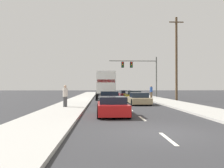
{
  "coord_description": "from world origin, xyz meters",
  "views": [
    {
      "loc": [
        -2.29,
        -8.88,
        1.8
      ],
      "look_at": [
        -0.99,
        19.19,
        2.09
      ],
      "focal_mm": 37.09,
      "sensor_mm": 36.0,
      "label": 1
    }
  ],
  "objects_px": {
    "box_truck": "(105,84)",
    "utility_pole_mid": "(176,58)",
    "car_yellow": "(133,96)",
    "pedestrian_mid_block": "(65,96)",
    "pedestrian_near_corner": "(151,92)",
    "traffic_signal_mast": "(137,68)",
    "car_red": "(112,107)",
    "car_black": "(109,99)",
    "car_tan": "(139,99)",
    "car_maroon": "(126,94)"
  },
  "relations": [
    {
      "from": "box_truck",
      "to": "utility_pole_mid",
      "type": "relative_size",
      "value": 0.75
    },
    {
      "from": "car_yellow",
      "to": "pedestrian_mid_block",
      "type": "relative_size",
      "value": 2.63
    },
    {
      "from": "pedestrian_near_corner",
      "to": "box_truck",
      "type": "bearing_deg",
      "value": -163.96
    },
    {
      "from": "traffic_signal_mast",
      "to": "pedestrian_near_corner",
      "type": "height_order",
      "value": "traffic_signal_mast"
    },
    {
      "from": "car_red",
      "to": "utility_pole_mid",
      "type": "height_order",
      "value": "utility_pole_mid"
    },
    {
      "from": "car_black",
      "to": "car_yellow",
      "type": "relative_size",
      "value": 0.9
    },
    {
      "from": "car_yellow",
      "to": "utility_pole_mid",
      "type": "xyz_separation_m",
      "value": [
        5.34,
        -0.91,
        4.8
      ]
    },
    {
      "from": "box_truck",
      "to": "traffic_signal_mast",
      "type": "xyz_separation_m",
      "value": [
        5.45,
        7.0,
        2.82
      ]
    },
    {
      "from": "car_red",
      "to": "car_yellow",
      "type": "relative_size",
      "value": 0.88
    },
    {
      "from": "car_tan",
      "to": "traffic_signal_mast",
      "type": "relative_size",
      "value": 0.56
    },
    {
      "from": "car_black",
      "to": "traffic_signal_mast",
      "type": "relative_size",
      "value": 0.52
    },
    {
      "from": "pedestrian_mid_block",
      "to": "car_red",
      "type": "bearing_deg",
      "value": -52.51
    },
    {
      "from": "car_maroon",
      "to": "car_yellow",
      "type": "distance_m",
      "value": 6.37
    },
    {
      "from": "car_red",
      "to": "car_tan",
      "type": "bearing_deg",
      "value": 70.78
    },
    {
      "from": "car_maroon",
      "to": "traffic_signal_mast",
      "type": "bearing_deg",
      "value": 50.55
    },
    {
      "from": "car_tan",
      "to": "utility_pole_mid",
      "type": "distance_m",
      "value": 9.21
    },
    {
      "from": "car_yellow",
      "to": "pedestrian_mid_block",
      "type": "height_order",
      "value": "pedestrian_mid_block"
    },
    {
      "from": "pedestrian_mid_block",
      "to": "utility_pole_mid",
      "type": "bearing_deg",
      "value": 37.56
    },
    {
      "from": "car_red",
      "to": "car_maroon",
      "type": "bearing_deg",
      "value": 81.83
    },
    {
      "from": "utility_pole_mid",
      "to": "pedestrian_near_corner",
      "type": "bearing_deg",
      "value": 113.6
    },
    {
      "from": "car_maroon",
      "to": "utility_pole_mid",
      "type": "relative_size",
      "value": 0.44
    },
    {
      "from": "traffic_signal_mast",
      "to": "box_truck",
      "type": "bearing_deg",
      "value": -127.86
    },
    {
      "from": "box_truck",
      "to": "traffic_signal_mast",
      "type": "height_order",
      "value": "traffic_signal_mast"
    },
    {
      "from": "car_maroon",
      "to": "pedestrian_near_corner",
      "type": "xyz_separation_m",
      "value": [
        3.5,
        -2.41,
        0.48
      ]
    },
    {
      "from": "car_tan",
      "to": "pedestrian_mid_block",
      "type": "height_order",
      "value": "pedestrian_mid_block"
    },
    {
      "from": "car_tan",
      "to": "pedestrian_mid_block",
      "type": "xyz_separation_m",
      "value": [
        -6.68,
        -4.04,
        0.49
      ]
    },
    {
      "from": "car_yellow",
      "to": "pedestrian_mid_block",
      "type": "bearing_deg",
      "value": -123.94
    },
    {
      "from": "car_black",
      "to": "pedestrian_near_corner",
      "type": "xyz_separation_m",
      "value": [
        6.52,
        11.18,
        0.43
      ]
    },
    {
      "from": "car_yellow",
      "to": "traffic_signal_mast",
      "type": "distance_m",
      "value": 10.18
    },
    {
      "from": "pedestrian_near_corner",
      "to": "pedestrian_mid_block",
      "type": "distance_m",
      "value": 17.61
    },
    {
      "from": "traffic_signal_mast",
      "to": "car_maroon",
      "type": "bearing_deg",
      "value": -129.45
    },
    {
      "from": "box_truck",
      "to": "car_maroon",
      "type": "distance_m",
      "value": 5.65
    },
    {
      "from": "box_truck",
      "to": "pedestrian_near_corner",
      "type": "height_order",
      "value": "box_truck"
    },
    {
      "from": "car_yellow",
      "to": "car_tan",
      "type": "height_order",
      "value": "car_yellow"
    },
    {
      "from": "car_yellow",
      "to": "traffic_signal_mast",
      "type": "xyz_separation_m",
      "value": [
        1.89,
        9.02,
        4.34
      ]
    },
    {
      "from": "car_maroon",
      "to": "pedestrian_mid_block",
      "type": "distance_m",
      "value": 18.06
    },
    {
      "from": "car_black",
      "to": "utility_pole_mid",
      "type": "distance_m",
      "value": 11.71
    },
    {
      "from": "car_yellow",
      "to": "car_red",
      "type": "bearing_deg",
      "value": -102.57
    },
    {
      "from": "car_yellow",
      "to": "car_tan",
      "type": "distance_m",
      "value": 6.36
    },
    {
      "from": "car_yellow",
      "to": "pedestrian_near_corner",
      "type": "height_order",
      "value": "pedestrian_near_corner"
    },
    {
      "from": "car_yellow",
      "to": "utility_pole_mid",
      "type": "bearing_deg",
      "value": -9.7
    },
    {
      "from": "car_red",
      "to": "traffic_signal_mast",
      "type": "xyz_separation_m",
      "value": [
        5.26,
        24.13,
        4.36
      ]
    },
    {
      "from": "traffic_signal_mast",
      "to": "pedestrian_mid_block",
      "type": "relative_size",
      "value": 4.54
    },
    {
      "from": "box_truck",
      "to": "pedestrian_mid_block",
      "type": "relative_size",
      "value": 4.44
    },
    {
      "from": "car_maroon",
      "to": "car_tan",
      "type": "height_order",
      "value": "car_maroon"
    },
    {
      "from": "utility_pole_mid",
      "to": "traffic_signal_mast",
      "type": "bearing_deg",
      "value": 109.13
    },
    {
      "from": "car_yellow",
      "to": "car_tan",
      "type": "bearing_deg",
      "value": -92.83
    },
    {
      "from": "box_truck",
      "to": "pedestrian_near_corner",
      "type": "relative_size",
      "value": 4.38
    },
    {
      "from": "car_tan",
      "to": "car_red",
      "type": "bearing_deg",
      "value": -109.22
    },
    {
      "from": "car_black",
      "to": "pedestrian_mid_block",
      "type": "height_order",
      "value": "pedestrian_mid_block"
    }
  ]
}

